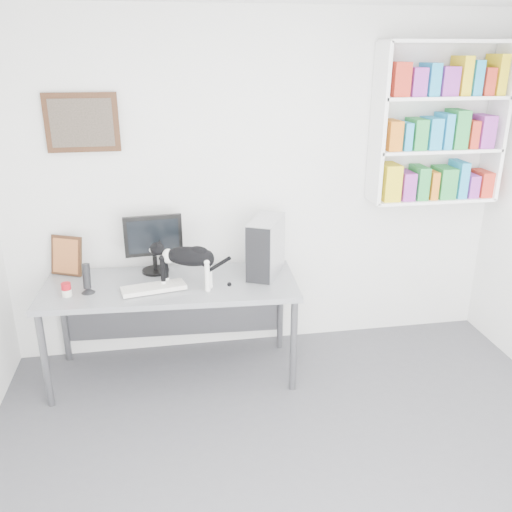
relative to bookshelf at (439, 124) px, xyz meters
name	(u,v)px	position (x,y,z in m)	size (l,w,h in m)	color
room	(334,293)	(-1.40, -1.85, -0.50)	(4.01, 4.01, 2.70)	#4E4E53
bookshelf	(439,124)	(0.00, 0.00, 0.00)	(1.03, 0.28, 1.24)	white
wall_art	(82,123)	(-2.70, 0.12, 0.05)	(0.52, 0.04, 0.42)	#422215
desk	(173,330)	(-2.14, -0.29, -1.46)	(1.86, 0.72, 0.78)	gray
monitor	(154,244)	(-2.25, -0.05, -0.84)	(0.44, 0.21, 0.47)	black
keyboard	(154,288)	(-2.26, -0.39, -1.06)	(0.45, 0.17, 0.03)	silver
pc_tower	(266,247)	(-1.41, -0.22, -0.86)	(0.19, 0.44, 0.44)	#A7A7AC
speaker	(87,278)	(-2.72, -0.36, -0.96)	(0.10, 0.10, 0.23)	black
leaning_print	(66,255)	(-2.91, 0.02, -0.92)	(0.25, 0.10, 0.31)	#422215
soup_can	(66,290)	(-2.86, -0.39, -1.03)	(0.07, 0.07, 0.10)	#AE0E1A
cat	(188,267)	(-2.01, -0.40, -0.91)	(0.54, 0.14, 0.33)	black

